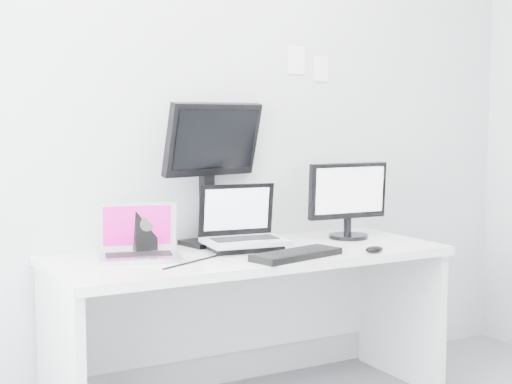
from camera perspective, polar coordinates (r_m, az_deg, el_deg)
back_wall at (r=3.73m, az=-3.01°, el=5.85°), size 3.60×0.00×3.60m
desk at (r=3.55m, az=-0.44°, el=-10.23°), size 1.80×0.70×0.73m
macbook at (r=3.28m, az=-8.72°, el=-2.83°), size 0.40×0.34×0.26m
speaker at (r=3.42m, az=-8.41°, el=-2.94°), size 0.12×0.12×0.20m
dell_laptop at (r=3.47m, az=-0.77°, el=-1.87°), size 0.40×0.32×0.30m
rear_monitor at (r=3.62m, az=-3.40°, el=1.50°), size 0.53×0.28×0.69m
samsung_monitor at (r=3.83m, az=6.91°, el=-0.55°), size 0.44×0.22×0.39m
keyboard at (r=3.31m, az=3.02°, el=-4.67°), size 0.45×0.25×0.03m
mouse at (r=3.47m, az=8.78°, el=-4.24°), size 0.10×0.08×0.03m
wall_note_0 at (r=3.95m, az=3.00°, el=9.77°), size 0.10×0.00×0.14m
wall_note_1 at (r=4.02m, az=4.84°, el=9.11°), size 0.09×0.00×0.13m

